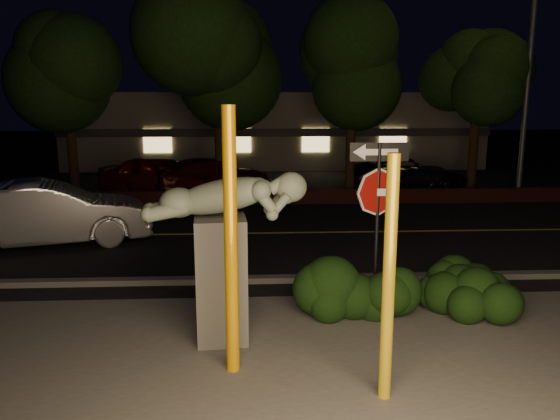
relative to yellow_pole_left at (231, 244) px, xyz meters
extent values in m
plane|color=black|center=(1.55, 10.81, -1.84)|extent=(90.00, 90.00, 0.00)
cube|color=#4C4944|center=(1.55, -0.19, -1.83)|extent=(14.00, 6.00, 0.02)
cube|color=black|center=(1.55, 7.81, -1.83)|extent=(80.00, 8.00, 0.01)
cube|color=tan|center=(1.55, 7.81, -1.82)|extent=(80.00, 0.12, 0.00)
cube|color=#4C4944|center=(1.55, 3.71, -1.78)|extent=(80.00, 0.25, 0.12)
cube|color=#4D1B18|center=(1.55, 12.11, -1.59)|extent=(40.00, 0.35, 0.50)
cube|color=black|center=(1.55, 17.81, -1.83)|extent=(40.00, 12.00, 0.01)
cube|color=gray|center=(1.55, 25.81, 0.16)|extent=(22.00, 10.00, 4.00)
cube|color=#333338|center=(1.55, 20.71, 0.16)|extent=(22.00, 0.20, 0.40)
cube|color=#FFD87F|center=(-4.45, 20.76, -0.24)|extent=(1.40, 0.08, 1.20)
cube|color=#FFD87F|center=(-0.45, 20.76, -0.24)|extent=(1.40, 0.08, 1.20)
cube|color=#FFD87F|center=(3.55, 20.76, -0.24)|extent=(1.40, 0.08, 1.20)
cube|color=#FFD87F|center=(7.55, 20.76, -0.24)|extent=(1.40, 0.08, 1.20)
cylinder|color=black|center=(-6.45, 13.81, 0.04)|extent=(0.36, 0.36, 3.75)
ellipsoid|color=black|center=(-6.45, 13.81, 3.52)|extent=(4.60, 4.60, 4.14)
cylinder|color=black|center=(-0.95, 14.01, 0.29)|extent=(0.36, 0.36, 4.25)
ellipsoid|color=black|center=(-0.95, 14.01, 4.23)|extent=(5.20, 5.20, 4.68)
cylinder|color=black|center=(4.05, 13.61, 0.16)|extent=(0.36, 0.36, 4.00)
ellipsoid|color=black|center=(4.05, 13.61, 3.84)|extent=(4.80, 4.80, 4.32)
cylinder|color=black|center=(9.05, 14.11, 0.11)|extent=(0.36, 0.36, 3.90)
ellipsoid|color=black|center=(9.05, 14.11, 3.60)|extent=(4.40, 4.40, 3.96)
cylinder|color=#F49F08|center=(0.00, 0.00, 0.00)|extent=(0.18, 0.18, 3.67)
cylinder|color=gold|center=(1.95, -0.81, -0.27)|extent=(0.16, 0.16, 3.13)
cylinder|color=black|center=(2.48, 2.18, -0.34)|extent=(0.06, 0.06, 3.00)
cube|color=white|center=(2.48, 2.18, 0.31)|extent=(0.45, 0.04, 0.13)
cube|color=black|center=(2.48, 2.18, 1.01)|extent=(1.02, 0.03, 0.32)
cube|color=white|center=(2.48, 2.18, 1.01)|extent=(0.64, 0.03, 0.13)
cube|color=#4C4944|center=(-0.20, 1.01, -0.84)|extent=(0.83, 0.83, 1.99)
sphere|color=gray|center=(0.88, 1.09, 0.59)|extent=(0.46, 0.46, 0.46)
ellipsoid|color=black|center=(2.12, 1.79, -1.28)|extent=(2.34, 1.51, 1.12)
ellipsoid|color=black|center=(4.03, 2.15, -1.31)|extent=(1.62, 0.88, 1.06)
ellipsoid|color=black|center=(4.26, 1.45, -1.36)|extent=(1.61, 1.34, 0.96)
cylinder|color=#4B4B50|center=(10.14, 12.38, 2.94)|extent=(0.19, 0.19, 9.55)
imported|color=#BBBBC1|center=(-4.95, 6.88, -1.00)|extent=(5.35, 3.17, 1.67)
imported|color=maroon|center=(-3.23, 13.85, -1.05)|extent=(4.96, 3.03, 1.58)
imported|color=#41140D|center=(-1.24, 14.28, -1.13)|extent=(5.26, 3.83, 1.41)
imported|color=black|center=(6.58, 14.69, -1.17)|extent=(4.88, 2.33, 1.34)
camera|label=1|loc=(0.29, -7.07, 1.93)|focal=35.00mm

